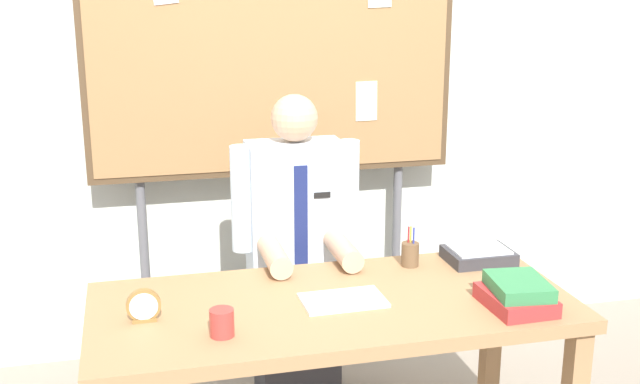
# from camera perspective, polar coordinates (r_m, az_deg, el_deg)

# --- Properties ---
(back_wall) EXTENTS (6.40, 0.08, 2.70)m
(back_wall) POSITION_cam_1_polar(r_m,az_deg,el_deg) (3.87, -3.93, 8.01)
(back_wall) COLOR silver
(back_wall) RESTS_ON ground_plane
(desk) EXTENTS (1.71, 0.77, 0.73)m
(desk) POSITION_cam_1_polar(r_m,az_deg,el_deg) (2.85, 0.92, -9.49)
(desk) COLOR #9E754C
(desk) RESTS_ON ground_plane
(person) EXTENTS (0.55, 0.56, 1.38)m
(person) POSITION_cam_1_polar(r_m,az_deg,el_deg) (3.41, -1.74, -5.31)
(person) COLOR #2D2D33
(person) RESTS_ON ground_plane
(bulletin_board) EXTENTS (1.72, 0.09, 2.19)m
(bulletin_board) POSITION_cam_1_polar(r_m,az_deg,el_deg) (3.65, -3.41, 10.60)
(bulletin_board) COLOR #4C3823
(bulletin_board) RESTS_ON ground_plane
(book_stack) EXTENTS (0.22, 0.27, 0.10)m
(book_stack) POSITION_cam_1_polar(r_m,az_deg,el_deg) (2.83, 14.11, -7.21)
(book_stack) COLOR #B22D2D
(book_stack) RESTS_ON desk
(open_notebook) EXTENTS (0.30, 0.19, 0.01)m
(open_notebook) POSITION_cam_1_polar(r_m,az_deg,el_deg) (2.80, 1.69, -7.86)
(open_notebook) COLOR white
(open_notebook) RESTS_ON desk
(desk_clock) EXTENTS (0.11, 0.04, 0.11)m
(desk_clock) POSITION_cam_1_polar(r_m,az_deg,el_deg) (2.70, -12.68, -8.13)
(desk_clock) COLOR olive
(desk_clock) RESTS_ON desk
(coffee_mug) EXTENTS (0.08, 0.08, 0.09)m
(coffee_mug) POSITION_cam_1_polar(r_m,az_deg,el_deg) (2.56, -7.13, -9.39)
(coffee_mug) COLOR #B23833
(coffee_mug) RESTS_ON desk
(pen_holder) EXTENTS (0.07, 0.07, 0.16)m
(pen_holder) POSITION_cam_1_polar(r_m,az_deg,el_deg) (3.14, 6.56, -4.49)
(pen_holder) COLOR brown
(pen_holder) RESTS_ON desk
(paper_tray) EXTENTS (0.26, 0.20, 0.06)m
(paper_tray) POSITION_cam_1_polar(r_m,az_deg,el_deg) (3.24, 11.43, -4.49)
(paper_tray) COLOR #333338
(paper_tray) RESTS_ON desk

